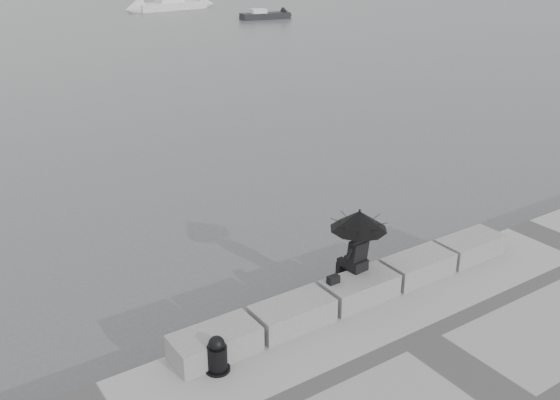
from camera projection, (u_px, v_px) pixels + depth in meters
ground at (344, 310)px, 13.57m from camera, size 360.00×360.00×0.00m
stone_block_far_left at (215, 344)px, 11.19m from camera, size 1.60×0.80×0.50m
stone_block_left at (292, 314)px, 12.06m from camera, size 1.60×0.80×0.50m
stone_block_centre at (359, 289)px, 12.94m from camera, size 1.60×0.80×0.50m
stone_block_right at (418, 267)px, 13.81m from camera, size 1.60×0.80×0.50m
stone_block_far_right at (470, 247)px, 14.68m from camera, size 1.60×0.80×0.50m
seated_person at (359, 226)px, 12.78m from camera, size 1.20×1.20×1.39m
bag at (333, 280)px, 12.63m from camera, size 0.25×0.14×0.16m
mooring_bollard at (217, 356)px, 10.76m from camera, size 0.44×0.44×0.70m
sailboat_right at (170, 5)px, 69.95m from camera, size 8.40×3.21×12.90m
small_motorboat at (265, 16)px, 62.11m from camera, size 5.14×2.44×1.10m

